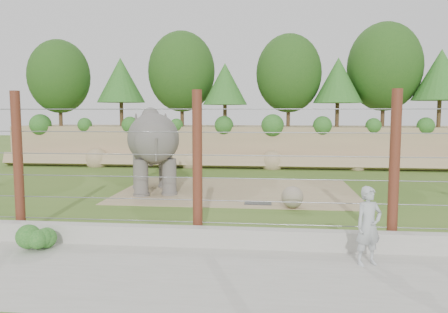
# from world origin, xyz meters

# --- Properties ---
(ground) EXTENTS (90.00, 90.00, 0.00)m
(ground) POSITION_xyz_m (0.00, 0.00, 0.00)
(ground) COLOR #3D621D
(ground) RESTS_ON ground
(back_embankment) EXTENTS (30.00, 5.52, 8.77)m
(back_embankment) POSITION_xyz_m (0.59, 12.68, 3.97)
(back_embankment) COLOR #9B8361
(back_embankment) RESTS_ON ground
(dirt_patch) EXTENTS (10.00, 7.00, 0.02)m
(dirt_patch) POSITION_xyz_m (0.50, 3.00, 0.01)
(dirt_patch) COLOR tan
(dirt_patch) RESTS_ON ground
(drain_grate) EXTENTS (1.00, 0.60, 0.03)m
(drain_grate) POSITION_xyz_m (1.46, 0.36, 0.04)
(drain_grate) COLOR #262628
(drain_grate) RESTS_ON dirt_patch
(elephant) EXTENTS (3.17, 4.74, 3.54)m
(elephant) POSITION_xyz_m (-3.08, 2.43, 1.77)
(elephant) COLOR #65605A
(elephant) RESTS_ON ground
(stone_ball) EXTENTS (0.78, 0.78, 0.78)m
(stone_ball) POSITION_xyz_m (2.70, -0.30, 0.41)
(stone_ball) COLOR gray
(stone_ball) RESTS_ON dirt_patch
(retaining_wall) EXTENTS (26.00, 0.35, 0.50)m
(retaining_wall) POSITION_xyz_m (0.00, -5.00, 0.25)
(retaining_wall) COLOR #A6A59A
(retaining_wall) RESTS_ON ground
(walkway) EXTENTS (26.00, 4.00, 0.01)m
(walkway) POSITION_xyz_m (0.00, -7.00, 0.01)
(walkway) COLOR #A6A59A
(walkway) RESTS_ON ground
(barrier_fence) EXTENTS (20.26, 0.26, 4.00)m
(barrier_fence) POSITION_xyz_m (0.00, -4.50, 2.00)
(barrier_fence) COLOR #56261B
(barrier_fence) RESTS_ON ground
(walkway_shrub) EXTENTS (0.60, 0.60, 0.60)m
(walkway_shrub) POSITION_xyz_m (-3.82, -5.80, 0.31)
(walkway_shrub) COLOR #1C611D
(walkway_shrub) RESTS_ON walkway
(zookeeper) EXTENTS (0.77, 0.65, 1.77)m
(zookeeper) POSITION_xyz_m (4.10, -5.93, 0.90)
(zookeeper) COLOR #B5BBBF
(zookeeper) RESTS_ON walkway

